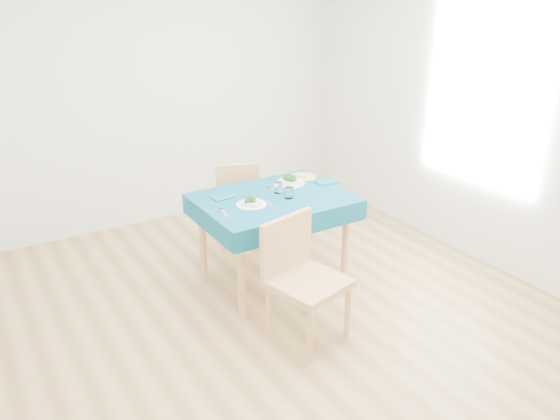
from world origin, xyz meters
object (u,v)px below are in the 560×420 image
table (274,241)px  side_plate (303,177)px  bowl_near (251,201)px  chair_near (309,262)px  chair_far (236,197)px  bowl_far (290,180)px

table → side_plate: 0.66m
bowl_near → side_plate: 0.77m
table → chair_near: chair_near is taller
table → chair_near: 0.83m
chair_far → table: bearing=105.3°
table → chair_far: (0.08, 0.79, 0.10)m
chair_near → bowl_near: bearing=80.1°
table → side_plate: bearing=30.1°
chair_near → side_plate: 1.24m
chair_near → bowl_far: size_ratio=4.76×
chair_near → bowl_far: bearing=50.7°
table → bowl_far: size_ratio=4.72×
bowl_far → chair_far: bearing=108.2°
table → bowl_far: (0.28, 0.19, 0.42)m
chair_near → side_plate: chair_near is taller
chair_near → side_plate: (0.65, 1.04, 0.18)m
table → bowl_near: size_ratio=4.98×
table → chair_near: size_ratio=0.99×
chair_far → bowl_near: 0.97m
chair_far → bowl_near: size_ratio=4.15×
bowl_near → bowl_far: 0.57m
bowl_near → side_plate: (0.70, 0.34, -0.03)m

